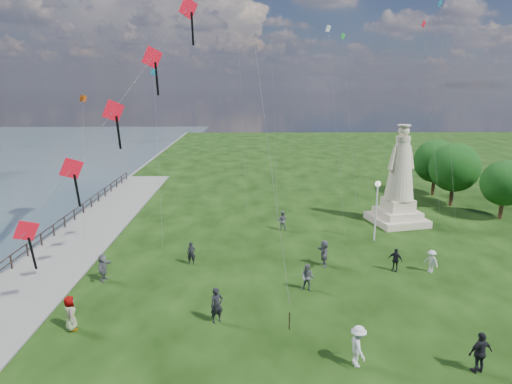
{
  "coord_description": "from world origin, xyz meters",
  "views": [
    {
      "loc": [
        -1.39,
        -15.12,
        11.29
      ],
      "look_at": [
        -1.0,
        8.0,
        5.5
      ],
      "focal_mm": 30.0,
      "sensor_mm": 36.0,
      "label": 1
    }
  ],
  "objects_px": {
    "person_0": "(217,305)",
    "person_5": "(103,267)",
    "person_11": "(324,253)",
    "person_3": "(480,353)",
    "person_7": "(282,220)",
    "lamppost": "(377,198)",
    "person_2": "(358,346)",
    "statue": "(399,187)",
    "person_6": "(191,253)",
    "person_1": "(308,278)",
    "person_9": "(395,260)",
    "person_10": "(70,313)",
    "person_8": "(431,261)"
  },
  "relations": [
    {
      "from": "person_0",
      "to": "person_5",
      "type": "height_order",
      "value": "person_0"
    },
    {
      "from": "person_11",
      "to": "person_3",
      "type": "bearing_deg",
      "value": 18.73
    },
    {
      "from": "person_11",
      "to": "person_0",
      "type": "bearing_deg",
      "value": -48.02
    },
    {
      "from": "person_3",
      "to": "person_7",
      "type": "xyz_separation_m",
      "value": [
        -6.59,
        17.65,
        -0.11
      ]
    },
    {
      "from": "lamppost",
      "to": "person_2",
      "type": "bearing_deg",
      "value": -108.55
    },
    {
      "from": "statue",
      "to": "person_6",
      "type": "relative_size",
      "value": 5.49
    },
    {
      "from": "statue",
      "to": "person_11",
      "type": "bearing_deg",
      "value": -144.03
    },
    {
      "from": "person_0",
      "to": "person_7",
      "type": "bearing_deg",
      "value": 47.07
    },
    {
      "from": "lamppost",
      "to": "person_5",
      "type": "xyz_separation_m",
      "value": [
        -18.0,
        -6.46,
        -2.45
      ]
    },
    {
      "from": "person_2",
      "to": "statue",
      "type": "bearing_deg",
      "value": -31.48
    },
    {
      "from": "lamppost",
      "to": "person_1",
      "type": "distance_m",
      "value": 10.33
    },
    {
      "from": "person_3",
      "to": "person_9",
      "type": "xyz_separation_m",
      "value": [
        -0.16,
        9.72,
        -0.15
      ]
    },
    {
      "from": "person_0",
      "to": "person_2",
      "type": "height_order",
      "value": "person_0"
    },
    {
      "from": "person_6",
      "to": "person_10",
      "type": "xyz_separation_m",
      "value": [
        -4.7,
        -7.59,
        0.11
      ]
    },
    {
      "from": "lamppost",
      "to": "person_2",
      "type": "distance_m",
      "value": 15.62
    },
    {
      "from": "person_0",
      "to": "person_11",
      "type": "distance_m",
      "value": 9.19
    },
    {
      "from": "person_1",
      "to": "person_8",
      "type": "xyz_separation_m",
      "value": [
        7.98,
        2.32,
        -0.07
      ]
    },
    {
      "from": "person_3",
      "to": "person_10",
      "type": "xyz_separation_m",
      "value": [
        -17.69,
        3.41,
        -0.04
      ]
    },
    {
      "from": "person_7",
      "to": "person_8",
      "type": "height_order",
      "value": "person_7"
    },
    {
      "from": "person_0",
      "to": "person_1",
      "type": "xyz_separation_m",
      "value": [
        4.86,
        3.2,
        -0.1
      ]
    },
    {
      "from": "lamppost",
      "to": "person_8",
      "type": "height_order",
      "value": "lamppost"
    },
    {
      "from": "statue",
      "to": "lamppost",
      "type": "bearing_deg",
      "value": -139.34
    },
    {
      "from": "lamppost",
      "to": "person_7",
      "type": "distance_m",
      "value": 7.58
    },
    {
      "from": "person_1",
      "to": "person_2",
      "type": "height_order",
      "value": "person_2"
    },
    {
      "from": "person_0",
      "to": "lamppost",
      "type": "bearing_deg",
      "value": 19.87
    },
    {
      "from": "person_5",
      "to": "person_8",
      "type": "xyz_separation_m",
      "value": [
        19.89,
        0.81,
        -0.1
      ]
    },
    {
      "from": "person_9",
      "to": "person_0",
      "type": "bearing_deg",
      "value": -113.52
    },
    {
      "from": "lamppost",
      "to": "person_0",
      "type": "height_order",
      "value": "lamppost"
    },
    {
      "from": "person_9",
      "to": "person_6",
      "type": "bearing_deg",
      "value": -147.47
    },
    {
      "from": "person_1",
      "to": "person_11",
      "type": "distance_m",
      "value": 3.74
    },
    {
      "from": "person_6",
      "to": "person_1",
      "type": "bearing_deg",
      "value": -34.24
    },
    {
      "from": "person_7",
      "to": "person_9",
      "type": "distance_m",
      "value": 10.22
    },
    {
      "from": "person_1",
      "to": "person_9",
      "type": "relative_size",
      "value": 1.06
    },
    {
      "from": "person_0",
      "to": "person_5",
      "type": "xyz_separation_m",
      "value": [
        -7.05,
        4.71,
        -0.07
      ]
    },
    {
      "from": "person_2",
      "to": "person_9",
      "type": "bearing_deg",
      "value": -35.17
    },
    {
      "from": "person_2",
      "to": "person_5",
      "type": "height_order",
      "value": "person_2"
    },
    {
      "from": "person_2",
      "to": "person_6",
      "type": "bearing_deg",
      "value": 29.56
    },
    {
      "from": "person_8",
      "to": "person_10",
      "type": "xyz_separation_m",
      "value": [
        -19.69,
        -6.09,
        0.13
      ]
    },
    {
      "from": "person_0",
      "to": "person_8",
      "type": "distance_m",
      "value": 13.97
    },
    {
      "from": "person_5",
      "to": "statue",
      "type": "bearing_deg",
      "value": -57.81
    },
    {
      "from": "person_8",
      "to": "statue",
      "type": "bearing_deg",
      "value": 140.31
    },
    {
      "from": "statue",
      "to": "person_5",
      "type": "bearing_deg",
      "value": -165.97
    },
    {
      "from": "person_0",
      "to": "person_11",
      "type": "height_order",
      "value": "person_0"
    },
    {
      "from": "person_1",
      "to": "person_11",
      "type": "height_order",
      "value": "person_11"
    },
    {
      "from": "statue",
      "to": "person_6",
      "type": "distance_m",
      "value": 18.35
    },
    {
      "from": "person_3",
      "to": "person_10",
      "type": "bearing_deg",
      "value": -23.83
    },
    {
      "from": "person_8",
      "to": "person_11",
      "type": "relative_size",
      "value": 0.84
    },
    {
      "from": "statue",
      "to": "person_8",
      "type": "bearing_deg",
      "value": -109.67
    },
    {
      "from": "person_7",
      "to": "person_10",
      "type": "height_order",
      "value": "person_10"
    },
    {
      "from": "person_10",
      "to": "person_8",
      "type": "bearing_deg",
      "value": -99.19
    }
  ]
}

